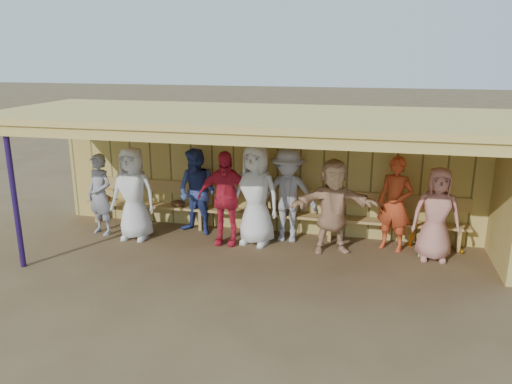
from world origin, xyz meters
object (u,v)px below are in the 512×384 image
Objects in this scene: player_d at (225,198)px; player_a at (100,195)px; player_e at (288,195)px; bench at (265,207)px; player_c at (197,192)px; player_b at (133,194)px; player_f at (333,206)px; player_h at (436,214)px; player_extra at (256,195)px; player_g at (395,204)px.

player_a is at bearing 178.28° from player_d.
player_a is 0.90× the size of player_e.
player_d is 0.23× the size of bench.
player_e is (1.79, 0.00, 0.05)m from player_c.
player_a is 0.95× the size of player_c.
player_d is at bearing 2.60° from player_b.
player_d is 1.04× the size of player_f.
player_a is 6.23m from player_h.
player_b is 2.33m from player_extra.
player_b reaches higher than player_f.
player_g is at bearing 15.68° from player_c.
player_c is (1.83, 0.47, 0.05)m from player_a.
player_b is at bearing -178.65° from player_h.
player_h is at bearing 11.68° from player_c.
player_extra is (-0.55, -0.28, 0.05)m from player_e.
player_a is 0.85× the size of player_extra.
player_h reaches higher than player_a.
player_g reaches higher than player_h.
player_b is 2.54m from bench.
player_b is at bearing -178.54° from player_d.
player_g is (4.80, 0.55, -0.04)m from player_b.
player_d reaches higher than player_a.
player_c is 1.00× the size of player_f.
player_a is at bearing -150.07° from player_c.
player_d is (0.69, -0.41, 0.04)m from player_c.
player_g is at bearing 154.40° from player_h.
player_e is (3.61, 0.47, 0.09)m from player_a.
player_extra reaches higher than player_g.
player_f is at bearing -25.46° from player_e.
player_b reaches higher than player_h.
player_h is 0.87× the size of player_extra.
player_e is at bearing 15.75° from player_c.
bench is at bearing 46.99° from player_d.
player_a is 0.21× the size of bench.
player_a is 0.76m from player_b.
player_e is at bearing 172.10° from player_h.
player_d is 3.06m from player_g.
bench is (-1.37, 0.65, -0.32)m from player_f.
player_extra is 0.72m from bench.
player_e is at bearing 37.64° from player_extra.
player_extra is at bearing -156.81° from player_e.
player_f is 1.04× the size of player_h.
player_f is at bearing 1.20° from player_b.
player_h is at bearing -1.48° from player_d.
player_extra is at bearing -94.84° from bench.
player_c is at bearing 146.23° from player_d.
player_d is at bearing -163.24° from player_e.
player_h is at bearing -3.12° from player_g.
player_a is 2.52m from player_d.
player_d is at bearing 19.69° from player_a.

